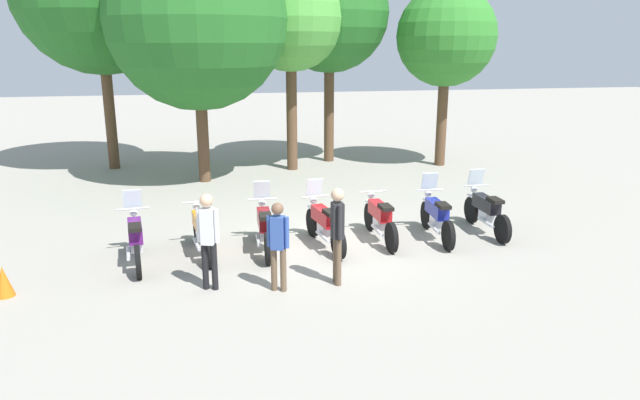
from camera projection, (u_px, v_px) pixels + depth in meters
name	position (u px, v px, depth m)	size (l,w,h in m)	color
ground_plane	(325.00, 246.00, 12.56)	(80.00, 80.00, 0.00)	gray
motorcycle_0	(136.00, 238.00, 11.48)	(0.62, 2.18, 1.37)	black
motorcycle_1	(202.00, 231.00, 11.98)	(0.62, 2.18, 0.99)	black
motorcycle_2	(264.00, 227.00, 12.21)	(0.62, 2.19, 1.37)	black
motorcycle_3	(324.00, 223.00, 12.43)	(0.63, 2.18, 1.37)	black
motorcycle_4	(380.00, 218.00, 12.84)	(0.62, 2.19, 0.99)	black
motorcycle_5	(436.00, 216.00, 12.98)	(0.62, 2.19, 1.37)	black
motorcycle_6	(486.00, 210.00, 13.39)	(0.62, 2.19, 1.37)	black
person_0	(337.00, 228.00, 10.34)	(0.24, 0.40, 1.79)	brown
person_1	(208.00, 234.00, 10.11)	(0.40, 0.29, 1.75)	black
person_2	(278.00, 240.00, 10.08)	(0.40, 0.28, 1.61)	brown
tree_1	(197.00, 19.00, 17.20)	(5.42, 5.42, 7.64)	brown
tree_2	(291.00, 19.00, 18.93)	(3.44, 3.44, 6.74)	brown
tree_3	(329.00, 13.00, 20.31)	(4.17, 4.17, 7.35)	brown
tree_4	(446.00, 37.00, 19.78)	(3.39, 3.39, 6.15)	brown
traffic_cone	(4.00, 281.00, 10.01)	(0.32, 0.32, 0.55)	orange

